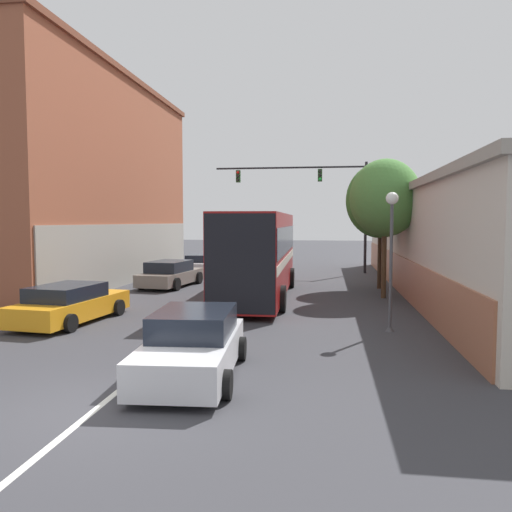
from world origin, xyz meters
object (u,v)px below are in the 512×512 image
at_px(parked_car_left_mid, 200,264).
at_px(street_tree_far, 380,200).
at_px(parked_car_left_far, 70,304).
at_px(street_tree_near, 385,198).
at_px(traffic_signal_gantry, 320,192).
at_px(hatchback_foreground, 193,345).
at_px(street_lamp, 391,241).
at_px(bus, 259,251).
at_px(parked_car_left_near, 171,274).

distance_m(parked_car_left_mid, street_tree_far, 12.45).
distance_m(parked_car_left_far, street_tree_near, 13.40).
xyz_separation_m(parked_car_left_mid, traffic_signal_gantry, (7.54, 2.12, 4.62)).
distance_m(hatchback_foreground, street_lamp, 7.27).
height_order(hatchback_foreground, parked_car_left_mid, hatchback_foreground).
relative_size(parked_car_left_mid, parked_car_left_far, 0.93).
bearing_deg(bus, street_tree_far, -56.73).
relative_size(parked_car_left_near, parked_car_left_far, 1.02).
bearing_deg(traffic_signal_gantry, parked_car_left_far, -114.50).
relative_size(street_lamp, street_tree_near, 0.70).
distance_m(parked_car_left_mid, street_lamp, 18.37).
bearing_deg(street_tree_far, traffic_signal_gantry, 112.16).
relative_size(bus, street_tree_far, 1.79).
distance_m(hatchback_foreground, parked_car_left_far, 7.49).
bearing_deg(street_lamp, parked_car_left_far, -179.71).
bearing_deg(hatchback_foreground, street_tree_far, -23.58).
bearing_deg(parked_car_left_far, street_tree_far, -41.47).
bearing_deg(street_lamp, bus, 128.30).
xyz_separation_m(bus, street_lamp, (4.86, -6.16, 0.70)).
bearing_deg(bus, parked_car_left_far, 137.36).
xyz_separation_m(street_lamp, street_tree_far, (0.68, 9.96, 1.62)).
bearing_deg(parked_car_left_mid, parked_car_left_far, 170.43).
height_order(parked_car_left_mid, traffic_signal_gantry, traffic_signal_gantry).
height_order(bus, hatchback_foreground, bus).
distance_m(bus, street_tree_far, 7.11).
relative_size(hatchback_foreground, street_lamp, 1.04).
xyz_separation_m(street_tree_near, street_tree_far, (0.13, 3.16, 0.03)).
height_order(parked_car_left_mid, street_lamp, street_lamp).
bearing_deg(parked_car_left_far, bus, -35.16).
distance_m(parked_car_left_mid, traffic_signal_gantry, 9.09).
bearing_deg(parked_car_left_near, parked_car_left_mid, 7.98).
xyz_separation_m(parked_car_left_mid, street_tree_far, (10.59, -5.36, 3.76)).
relative_size(traffic_signal_gantry, street_lamp, 2.34).
bearing_deg(street_tree_near, parked_car_left_near, 167.09).
xyz_separation_m(hatchback_foreground, street_lamp, (4.78, 5.07, 2.09)).
xyz_separation_m(hatchback_foreground, street_tree_far, (5.45, 15.02, 3.71)).
bearing_deg(parked_car_left_near, parked_car_left_far, -175.60).
bearing_deg(street_tree_near, parked_car_left_far, -147.84).
relative_size(hatchback_foreground, street_tree_far, 0.70).
bearing_deg(bus, street_tree_near, -84.46).
height_order(bus, parked_car_left_near, bus).
xyz_separation_m(hatchback_foreground, parked_car_left_far, (-5.57, 5.02, -0.05)).
relative_size(bus, hatchback_foreground, 2.55).
distance_m(parked_car_left_mid, street_tree_near, 14.00).
relative_size(bus, street_tree_near, 1.86).
relative_size(parked_car_left_far, street_lamp, 1.12).
bearing_deg(parked_car_left_mid, traffic_signal_gantry, -82.23).
xyz_separation_m(hatchback_foreground, parked_car_left_near, (-5.08, 14.25, -0.02)).
xyz_separation_m(bus, hatchback_foreground, (0.08, -11.22, -1.39)).
xyz_separation_m(parked_car_left_mid, street_tree_near, (10.46, -8.52, 3.73)).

